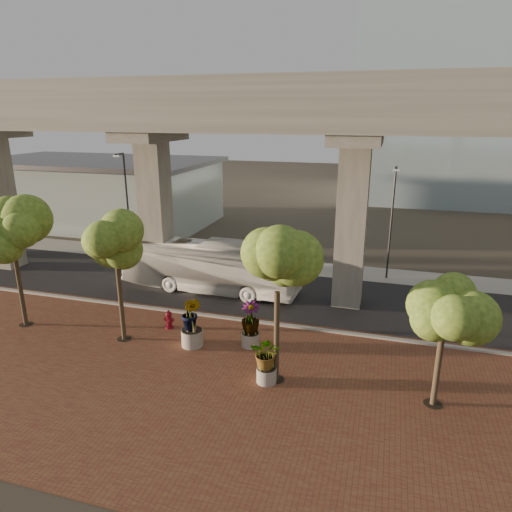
% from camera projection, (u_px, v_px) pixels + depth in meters
% --- Properties ---
extents(ground, '(160.00, 160.00, 0.00)m').
position_uv_depth(ground, '(238.00, 305.00, 26.31)').
color(ground, '#373128').
rests_on(ground, ground).
extents(brick_plaza, '(70.00, 13.00, 0.06)m').
position_uv_depth(brick_plaza, '(177.00, 378.00, 18.98)').
color(brick_plaza, brown).
rests_on(brick_plaza, ground).
extents(asphalt_road, '(90.00, 8.00, 0.04)m').
position_uv_depth(asphalt_road, '(248.00, 292.00, 28.14)').
color(asphalt_road, black).
rests_on(asphalt_road, ground).
extents(curb_strip, '(70.00, 0.25, 0.16)m').
position_uv_depth(curb_strip, '(226.00, 318.00, 24.46)').
color(curb_strip, '#A09E95').
rests_on(curb_strip, ground).
extents(far_sidewalk, '(90.00, 3.00, 0.06)m').
position_uv_depth(far_sidewalk, '(270.00, 265.00, 33.17)').
color(far_sidewalk, '#A09E95').
rests_on(far_sidewalk, ground).
extents(transit_viaduct, '(72.00, 5.60, 12.40)m').
position_uv_depth(transit_viaduct, '(247.00, 174.00, 25.96)').
color(transit_viaduct, gray).
rests_on(transit_viaduct, ground).
extents(station_pavilion, '(23.00, 13.00, 6.30)m').
position_uv_depth(station_pavilion, '(98.00, 191.00, 45.37)').
color(station_pavilion, '#ABC1C4').
rests_on(station_pavilion, ground).
extents(transit_bus, '(11.31, 3.18, 3.12)m').
position_uv_depth(transit_bus, '(209.00, 266.00, 28.09)').
color(transit_bus, silver).
rests_on(transit_bus, ground).
extents(fire_hydrant, '(0.48, 0.43, 0.96)m').
position_uv_depth(fire_hydrant, '(169.00, 319.00, 23.28)').
color(fire_hydrant, maroon).
rests_on(fire_hydrant, ground).
extents(planter_front, '(1.82, 1.82, 2.00)m').
position_uv_depth(planter_front, '(267.00, 355.00, 18.34)').
color(planter_front, '#A5A195').
rests_on(planter_front, ground).
extents(planter_right, '(2.09, 2.09, 2.24)m').
position_uv_depth(planter_right, '(250.00, 320.00, 21.19)').
color(planter_right, gray).
rests_on(planter_right, ground).
extents(planter_left, '(2.27, 2.27, 2.49)m').
position_uv_depth(planter_left, '(191.00, 316.00, 21.18)').
color(planter_left, '#A5A295').
rests_on(planter_left, ground).
extents(street_tree_far_west, '(4.01, 4.01, 6.68)m').
position_uv_depth(street_tree_far_west, '(11.00, 235.00, 22.33)').
color(street_tree_far_west, '#4B3E2B').
rests_on(street_tree_far_west, ground).
extents(street_tree_near_west, '(3.40, 3.40, 6.34)m').
position_uv_depth(street_tree_near_west, '(115.00, 245.00, 20.83)').
color(street_tree_near_west, '#4B3E2B').
rests_on(street_tree_near_west, ground).
extents(street_tree_near_east, '(3.49, 3.49, 6.51)m').
position_uv_depth(street_tree_near_east, '(278.00, 268.00, 17.40)').
color(street_tree_near_east, '#4B3E2B').
rests_on(street_tree_near_east, ground).
extents(street_tree_far_east, '(3.35, 3.35, 5.50)m').
position_uv_depth(street_tree_far_east, '(446.00, 308.00, 16.09)').
color(street_tree_far_east, '#4B3E2B').
rests_on(street_tree_far_east, ground).
extents(streetlamp_west, '(0.39, 1.13, 7.79)m').
position_uv_depth(streetlamp_west, '(126.00, 197.00, 34.22)').
color(streetlamp_west, '#2B2B30').
rests_on(streetlamp_west, ground).
extents(streetlamp_east, '(0.37, 1.08, 7.42)m').
position_uv_depth(streetlamp_east, '(392.00, 215.00, 29.17)').
color(streetlamp_east, '#2C2C31').
rests_on(streetlamp_east, ground).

